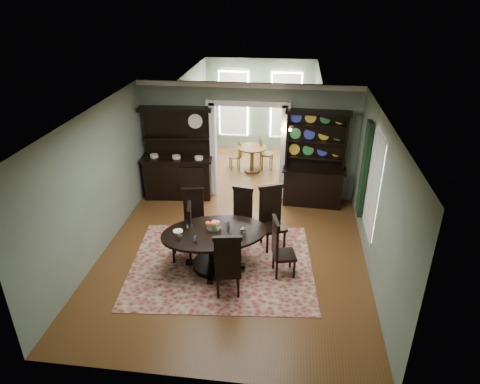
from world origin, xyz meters
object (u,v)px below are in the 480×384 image
object	(u,v)px
dining_table	(215,243)
parlor_table	(252,156)
sideboard	(178,167)
welsh_dresser	(314,172)

from	to	relation	value
dining_table	parlor_table	size ratio (longest dim) A/B	2.85
sideboard	welsh_dresser	bearing A→B (deg)	-5.55
sideboard	parlor_table	distance (m)	2.55
dining_table	sideboard	world-z (taller)	sideboard
welsh_dresser	sideboard	bearing A→B (deg)	-176.48
dining_table	welsh_dresser	distance (m)	3.64
welsh_dresser	parlor_table	world-z (taller)	welsh_dresser
welsh_dresser	parlor_table	distance (m)	2.53
sideboard	welsh_dresser	world-z (taller)	welsh_dresser
welsh_dresser	dining_table	bearing A→B (deg)	-119.99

